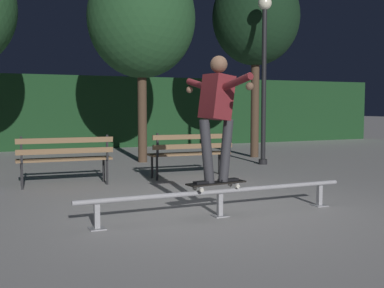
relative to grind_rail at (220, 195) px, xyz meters
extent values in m
plane|color=#ADAAA8|center=(0.00, 0.30, -0.26)|extent=(90.00, 90.00, 0.00)
cube|color=#193D1E|center=(0.00, 10.72, 0.91)|extent=(24.00, 1.20, 2.35)
cylinder|color=#9E9EA3|center=(0.00, 0.00, 0.05)|extent=(3.64, 0.06, 0.06)
cube|color=#9E9EA3|center=(-1.55, 0.00, -0.12)|extent=(0.06, 0.06, 0.29)
cube|color=#9E9EA3|center=(-1.55, 0.00, -0.26)|extent=(0.18, 0.18, 0.01)
cube|color=#9E9EA3|center=(0.00, 0.00, -0.12)|extent=(0.06, 0.06, 0.29)
cube|color=#9E9EA3|center=(0.00, 0.00, -0.26)|extent=(0.18, 0.18, 0.01)
cube|color=#9E9EA3|center=(1.55, 0.00, -0.12)|extent=(0.06, 0.06, 0.29)
cube|color=#9E9EA3|center=(1.55, 0.00, -0.26)|extent=(0.18, 0.18, 0.01)
cube|color=black|center=(-0.05, 0.00, 0.16)|extent=(0.80, 0.29, 0.02)
cube|color=black|center=(-0.05, 0.00, 0.17)|extent=(0.78, 0.28, 0.00)
cube|color=#9E9EA3|center=(0.21, 0.03, 0.14)|extent=(0.07, 0.17, 0.02)
cube|color=#9E9EA3|center=(-0.31, -0.03, 0.14)|extent=(0.07, 0.17, 0.02)
cylinder|color=beige|center=(0.22, -0.05, 0.11)|extent=(0.06, 0.04, 0.05)
cylinder|color=beige|center=(0.20, 0.11, 0.11)|extent=(0.06, 0.04, 0.05)
cylinder|color=beige|center=(-0.30, -0.11, 0.11)|extent=(0.06, 0.04, 0.05)
cylinder|color=beige|center=(-0.32, 0.05, 0.11)|extent=(0.06, 0.04, 0.05)
cube|color=black|center=(0.13, 0.02, 0.18)|extent=(0.27, 0.13, 0.03)
cube|color=black|center=(-0.23, -0.02, 0.18)|extent=(0.27, 0.13, 0.03)
cylinder|color=#333338|center=(0.09, 0.02, 0.56)|extent=(0.22, 0.15, 0.79)
cylinder|color=#333338|center=(-0.19, -0.02, 0.56)|extent=(0.22, 0.15, 0.79)
cube|color=maroon|center=(-0.05, 0.00, 1.22)|extent=(0.37, 0.40, 0.57)
cylinder|color=maroon|center=(-0.01, -0.38, 1.38)|extent=(0.15, 0.61, 0.21)
cylinder|color=maroon|center=(-0.09, 0.38, 1.38)|extent=(0.15, 0.61, 0.21)
sphere|color=brown|center=(0.02, -0.66, 1.33)|extent=(0.09, 0.09, 0.09)
sphere|color=brown|center=(-0.13, 0.66, 1.33)|extent=(0.09, 0.09, 0.09)
sphere|color=brown|center=(-0.02, 0.00, 1.62)|extent=(0.21, 0.21, 0.21)
cube|color=black|center=(-0.68, 3.28, -0.04)|extent=(0.04, 0.04, 0.44)
cube|color=black|center=(-0.69, 2.96, -0.04)|extent=(0.04, 0.04, 0.44)
cube|color=black|center=(-0.70, 2.92, 0.40)|extent=(0.04, 0.04, 0.44)
cube|color=black|center=(-2.09, 3.35, -0.04)|extent=(0.04, 0.04, 0.44)
cube|color=black|center=(-2.10, 3.03, -0.04)|extent=(0.04, 0.04, 0.44)
cube|color=black|center=(-2.10, 2.99, 0.40)|extent=(0.04, 0.04, 0.44)
cube|color=brown|center=(-1.38, 3.30, 0.19)|extent=(1.60, 0.17, 0.04)
cube|color=brown|center=(-1.39, 3.16, 0.19)|extent=(1.60, 0.17, 0.04)
cube|color=brown|center=(-1.40, 3.02, 0.19)|extent=(1.60, 0.17, 0.04)
cube|color=brown|center=(-1.40, 2.95, 0.36)|extent=(1.60, 0.11, 0.09)
cube|color=brown|center=(-1.40, 2.95, 0.54)|extent=(1.60, 0.11, 0.09)
cube|color=black|center=(1.68, 3.28, -0.04)|extent=(0.04, 0.04, 0.44)
cube|color=black|center=(1.66, 2.96, -0.04)|extent=(0.04, 0.04, 0.44)
cube|color=black|center=(1.66, 2.92, 0.40)|extent=(0.04, 0.04, 0.44)
cube|color=black|center=(0.27, 3.35, -0.04)|extent=(0.04, 0.04, 0.44)
cube|color=black|center=(0.26, 3.03, -0.04)|extent=(0.04, 0.04, 0.44)
cube|color=black|center=(0.25, 2.99, 0.40)|extent=(0.04, 0.04, 0.44)
cube|color=brown|center=(0.97, 3.30, 0.19)|extent=(1.60, 0.17, 0.04)
cube|color=brown|center=(0.97, 3.16, 0.19)|extent=(1.60, 0.17, 0.04)
cube|color=brown|center=(0.96, 3.02, 0.19)|extent=(1.60, 0.17, 0.04)
cube|color=brown|center=(0.96, 2.95, 0.36)|extent=(1.60, 0.11, 0.09)
cube|color=brown|center=(0.96, 2.95, 0.54)|extent=(1.60, 0.11, 0.09)
cylinder|color=#4C3828|center=(4.05, 5.82, 1.11)|extent=(0.22, 0.22, 2.74)
ellipsoid|color=black|center=(4.05, 5.82, 3.45)|extent=(2.30, 2.30, 2.53)
cylinder|color=#4C3828|center=(0.93, 5.93, 0.92)|extent=(0.22, 0.22, 2.37)
ellipsoid|color=#234C28|center=(0.93, 5.93, 3.21)|extent=(2.59, 2.59, 2.85)
cylinder|color=black|center=(3.38, 4.34, 1.54)|extent=(0.11, 0.11, 3.60)
sphere|color=#F2EACC|center=(3.38, 4.34, 3.48)|extent=(0.32, 0.32, 0.32)
cylinder|color=black|center=(3.38, 4.34, -0.20)|extent=(0.20, 0.20, 0.12)
camera|label=1|loc=(-2.71, -5.25, 1.11)|focal=44.79mm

